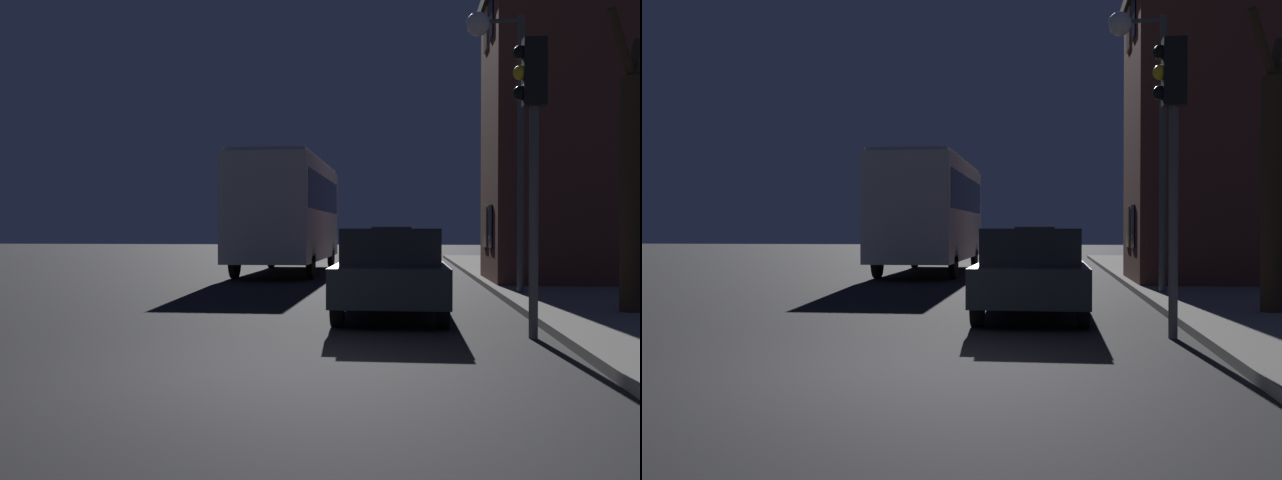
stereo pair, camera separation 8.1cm
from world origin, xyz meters
The scene contains 9 objects.
ground_plane centered at (0.00, 0.00, 0.00)m, with size 120.00×120.00×0.00m, color black.
brick_building centered at (5.65, 12.08, 3.95)m, with size 3.77×4.03×7.61m.
streetlamp centered at (3.66, 8.42, 4.55)m, with size 1.22×0.50×5.93m.
traffic_light centered at (3.38, 2.76, 2.88)m, with size 0.43×0.24×4.00m.
bare_tree centered at (5.34, 4.99, 2.33)m, with size 1.47×1.29×4.76m.
bus centered at (-2.17, 16.61, 2.22)m, with size 2.48×9.06×3.75m.
car_near_lane centered at (1.48, 4.99, 0.78)m, with size 1.74×4.45×1.47m.
car_mid_lane centered at (1.55, 13.12, 0.71)m, with size 1.82×4.30×1.37m.
car_far_lane centered at (1.18, 23.21, 0.79)m, with size 1.86×4.25×1.56m.
Camera 2 is at (1.76, -7.00, 1.46)m, focal length 40.00 mm.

